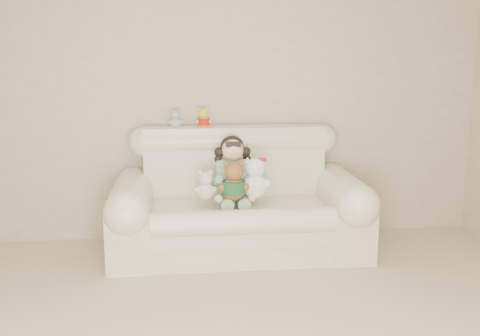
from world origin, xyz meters
name	(u,v)px	position (x,y,z in m)	size (l,w,h in m)	color
wall_back	(231,93)	(0.00, 2.50, 1.30)	(4.50, 4.50, 0.00)	tan
sofa	(239,193)	(0.01, 2.00, 0.52)	(2.10, 0.95, 1.03)	#FFF2CD
seated_child	(233,169)	(-0.03, 2.08, 0.71)	(0.34, 0.42, 0.57)	#277337
brown_teddy	(234,177)	(-0.04, 1.84, 0.69)	(0.24, 0.19, 0.38)	brown
white_cat	(255,174)	(0.13, 1.89, 0.70)	(0.26, 0.20, 0.40)	white
cream_teddy	(205,182)	(-0.27, 1.89, 0.64)	(0.18, 0.14, 0.28)	silver
yellow_mini_bear	(203,116)	(-0.25, 2.36, 1.12)	(0.14, 0.10, 0.21)	yellow
grey_mini_plush	(176,117)	(-0.49, 2.38, 1.11)	(0.13, 0.10, 0.20)	#ADACB3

